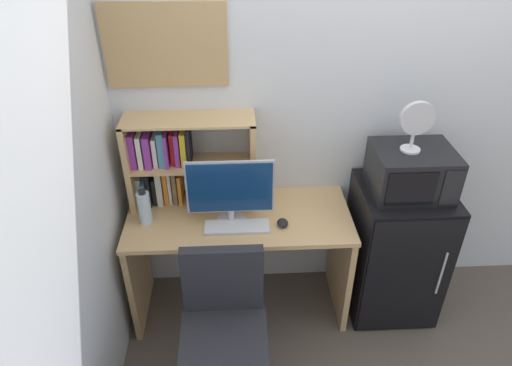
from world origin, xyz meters
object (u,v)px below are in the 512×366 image
at_px(monitor, 230,190).
at_px(desk_fan, 416,123).
at_px(microwave, 411,171).
at_px(hutch_bookshelf, 174,160).
at_px(desk_chair, 225,339).
at_px(computer_mouse, 283,223).
at_px(wall_corkboard, 165,46).
at_px(mini_fridge, 395,250).
at_px(water_bottle, 144,207).
at_px(keyboard, 237,227).

height_order(monitor, desk_fan, desk_fan).
bearing_deg(microwave, monitor, -177.25).
xyz_separation_m(hutch_bookshelf, desk_chair, (0.28, -0.77, -0.67)).
bearing_deg(hutch_bookshelf, monitor, -34.95).
bearing_deg(desk_fan, computer_mouse, -172.15).
bearing_deg(desk_fan, hutch_bookshelf, 172.01).
bearing_deg(wall_corkboard, monitor, -45.40).
relative_size(mini_fridge, desk_chair, 1.02).
distance_m(microwave, desk_fan, 0.31).
bearing_deg(hutch_bookshelf, mini_fridge, -7.68).
relative_size(water_bottle, microwave, 0.49).
distance_m(keyboard, mini_fridge, 1.06).
relative_size(hutch_bookshelf, mini_fridge, 0.82).
bearing_deg(water_bottle, hutch_bookshelf, 51.76).
distance_m(water_bottle, wall_corkboard, 0.91).
bearing_deg(monitor, wall_corkboard, 134.60).
bearing_deg(hutch_bookshelf, desk_chair, -69.89).
xyz_separation_m(desk_fan, wall_corkboard, (-1.33, 0.28, 0.35)).
height_order(mini_fridge, wall_corkboard, wall_corkboard).
xyz_separation_m(hutch_bookshelf, microwave, (1.37, -0.18, -0.01)).
height_order(desk_fan, wall_corkboard, wall_corkboard).
xyz_separation_m(hutch_bookshelf, computer_mouse, (0.63, -0.29, -0.28)).
xyz_separation_m(monitor, wall_corkboard, (-0.32, 0.33, 0.72)).
bearing_deg(water_bottle, monitor, -2.59).
distance_m(keyboard, microwave, 1.05).
relative_size(keyboard, mini_fridge, 0.41).
distance_m(hutch_bookshelf, keyboard, 0.55).
xyz_separation_m(water_bottle, mini_fridge, (1.54, 0.02, -0.41)).
height_order(water_bottle, desk_chair, water_bottle).
height_order(hutch_bookshelf, monitor, hutch_bookshelf).
relative_size(microwave, desk_fan, 1.52).
height_order(computer_mouse, microwave, microwave).
xyz_separation_m(computer_mouse, water_bottle, (-0.79, 0.08, 0.08)).
distance_m(water_bottle, microwave, 1.55).
height_order(hutch_bookshelf, desk_fan, desk_fan).
distance_m(desk_chair, wall_corkboard, 1.60).
height_order(monitor, keyboard, monitor).
bearing_deg(microwave, wall_corkboard, 168.51).
bearing_deg(keyboard, wall_corkboard, 131.92).
bearing_deg(monitor, microwave, 2.75).
distance_m(keyboard, desk_chair, 0.61).
bearing_deg(desk_chair, monitor, 84.57).
bearing_deg(computer_mouse, desk_fan, 7.85).
height_order(monitor, wall_corkboard, wall_corkboard).
bearing_deg(water_bottle, mini_fridge, 0.91).
bearing_deg(wall_corkboard, computer_mouse, -31.62).
relative_size(keyboard, water_bottle, 1.67).
height_order(keyboard, wall_corkboard, wall_corkboard).
bearing_deg(desk_fan, keyboard, -173.44).
bearing_deg(mini_fridge, microwave, 89.88).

